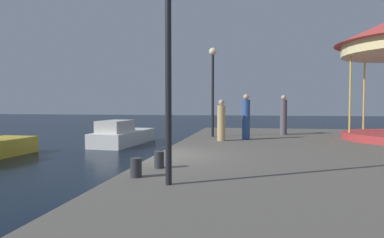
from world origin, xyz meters
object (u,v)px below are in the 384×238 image
Objects in this scene: motorboat_white at (122,135)px; lamp_post_mid_promenade at (213,76)px; person_mid_promenade at (283,116)px; bollard_north at (136,168)px; person_by_the_water at (246,118)px; person_far_corner at (221,122)px; lamp_post_near_edge at (168,22)px; bollard_center at (159,160)px.

motorboat_white is 1.29× the size of lamp_post_mid_promenade.
person_mid_promenade reaches higher than motorboat_white.
person_by_the_water reaches higher than bollard_north.
person_far_corner is at bearing -72.34° from lamp_post_mid_promenade.
lamp_post_mid_promenade is at bearing 91.16° from lamp_post_near_edge.
lamp_post_mid_promenade is 2.12× the size of person_by_the_water.
bollard_north is 8.32m from person_by_the_water.
lamp_post_near_edge is 8.88m from person_by_the_water.
person_far_corner is at bearing 81.17° from bollard_center.
bollard_north is at bearing 147.83° from lamp_post_near_edge.
lamp_post_near_edge reaches higher than person_far_corner.
motorboat_white is at bearing 173.08° from person_mid_promenade.
person_mid_promenade is at bearing 54.21° from person_by_the_water.
motorboat_white reaches higher than bollard_north.
person_far_corner is (1.18, 7.27, 0.60)m from bollard_north.
person_by_the_water reaches higher than person_far_corner.
lamp_post_near_edge reaches higher than motorboat_white.
motorboat_white is 13.34× the size of bollard_center.
lamp_post_near_edge is 9.51m from lamp_post_mid_promenade.
lamp_post_mid_promenade reaches higher than person_far_corner.
motorboat_white is 7.49m from person_far_corner.
lamp_post_mid_promenade is at bearing 86.96° from bollard_center.
person_far_corner is 0.88× the size of person_by_the_water.
bollard_north is 1.00× the size of bollard_center.
person_mid_promenade is (2.82, 3.24, 0.13)m from person_far_corner.
person_by_the_water is (-1.82, -2.52, -0.01)m from person_mid_promenade.
motorboat_white is at bearing 154.64° from lamp_post_mid_promenade.
lamp_post_near_edge is 8.12m from person_far_corner.
motorboat_white is 7.99m from person_by_the_water.
person_by_the_water is (1.36, 8.52, -2.12)m from lamp_post_near_edge.
motorboat_white is at bearing 115.67° from bollard_center.
bollard_center is at bearing 78.53° from bollard_north.
motorboat_white is 2.70× the size of person_mid_promenade.
lamp_post_mid_promenade is 8.38m from bollard_center.
person_far_corner is (0.97, 6.22, 0.60)m from bollard_center.
lamp_post_mid_promenade is at bearing 85.96° from bollard_north.
lamp_post_mid_promenade is 10.37× the size of bollard_north.
person_far_corner reaches higher than bollard_center.
lamp_post_mid_promenade is 2.67m from person_by_the_water.
lamp_post_near_edge is at bearing -88.84° from lamp_post_mid_promenade.
person_far_corner reaches higher than bollard_north.
lamp_post_near_edge is 2.61× the size of person_far_corner.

